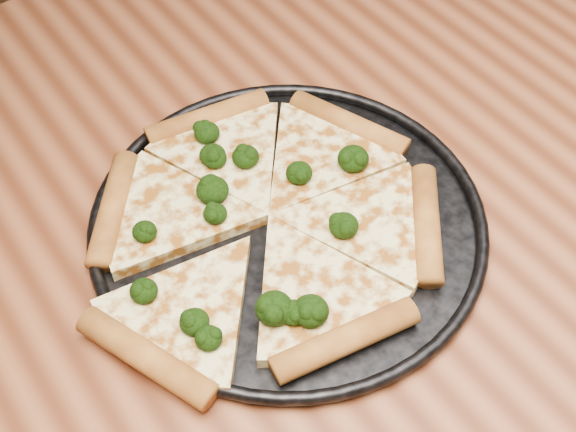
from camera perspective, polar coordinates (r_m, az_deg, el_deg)
dining_table at (r=0.75m, az=-2.83°, el=-6.18°), size 1.20×0.90×0.75m
pizza_pan at (r=0.68m, az=-0.00°, el=-0.44°), size 0.35×0.35×0.02m
pizza at (r=0.67m, az=-1.66°, el=-0.28°), size 0.35×0.31×0.02m
broccoli_florets at (r=0.66m, az=-2.49°, el=-0.64°), size 0.25×0.24×0.02m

